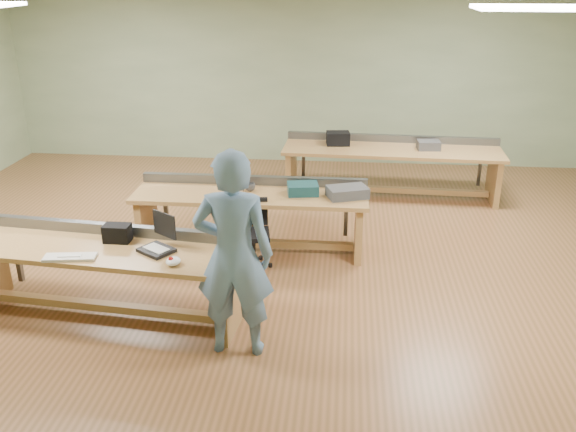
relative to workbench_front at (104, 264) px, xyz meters
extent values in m
plane|color=brown|center=(1.40, 1.49, -0.56)|extent=(10.00, 10.00, 0.00)
cube|color=#93A57D|center=(1.40, 5.49, 0.94)|extent=(10.00, 0.04, 3.00)
cube|color=#93A57D|center=(1.40, -2.51, 0.94)|extent=(10.00, 0.04, 3.00)
cube|color=white|center=(3.90, -0.01, 2.41)|extent=(1.20, 0.50, 0.03)
cube|color=#AE7F49|center=(0.00, -0.04, 0.17)|extent=(2.89, 1.02, 0.05)
cube|color=#AE7F49|center=(1.30, -0.16, -0.21)|extent=(0.14, 0.66, 0.70)
cube|color=#AE7F49|center=(0.00, -0.04, -0.46)|extent=(2.53, 0.34, 0.08)
cube|color=#54585C|center=(0.03, 0.30, 0.25)|extent=(2.82, 0.35, 0.11)
cube|color=#AE7F49|center=(1.21, 1.63, 0.17)|extent=(2.82, 0.76, 0.05)
cube|color=#AE7F49|center=(-0.10, 1.62, -0.21)|extent=(0.08, 0.65, 0.70)
cube|color=#AE7F49|center=(2.52, 1.63, -0.21)|extent=(0.08, 0.65, 0.70)
cube|color=#AE7F49|center=(1.21, 1.63, -0.46)|extent=(2.52, 0.11, 0.08)
cube|color=#54585C|center=(1.21, 1.96, 0.25)|extent=(2.82, 0.09, 0.11)
cube|color=#AE7F49|center=(3.03, 3.76, 0.17)|extent=(3.28, 1.00, 0.05)
cube|color=#AE7F49|center=(1.51, 3.82, -0.21)|extent=(0.11, 0.77, 0.70)
cube|color=#AE7F49|center=(4.56, 3.70, -0.21)|extent=(0.11, 0.77, 0.70)
cube|color=#AE7F49|center=(3.03, 3.76, -0.46)|extent=(2.95, 0.22, 0.08)
cube|color=#54585C|center=(3.05, 4.16, 0.25)|extent=(3.25, 0.21, 0.11)
imported|color=slate|center=(1.40, -0.49, 0.40)|extent=(0.70, 0.47, 1.91)
cube|color=black|center=(0.57, -0.07, 0.21)|extent=(0.39, 0.38, 0.03)
cube|color=black|center=(0.64, 0.03, 0.44)|extent=(0.26, 0.18, 0.24)
cube|color=beige|center=(-0.19, -0.29, 0.21)|extent=(0.49, 0.23, 0.03)
ellipsoid|color=white|center=(0.80, -0.31, 0.23)|extent=(0.18, 0.19, 0.07)
cube|color=black|center=(0.12, 0.13, 0.28)|extent=(0.26, 0.16, 0.18)
cylinder|color=black|center=(1.31, 1.18, -0.36)|extent=(0.05, 0.05, 0.39)
cube|color=black|center=(1.31, 1.18, -0.14)|extent=(0.43, 0.43, 0.05)
cube|color=black|center=(1.28, 1.35, 0.07)|extent=(0.36, 0.10, 0.34)
cylinder|color=black|center=(1.31, 1.18, -0.53)|extent=(0.50, 0.50, 0.05)
cube|color=#12383D|center=(1.84, 1.67, 0.26)|extent=(0.40, 0.33, 0.13)
cube|color=#3B3C3E|center=(2.37, 1.61, 0.26)|extent=(0.53, 0.43, 0.12)
imported|color=#3B3C3E|center=(1.20, 1.72, 0.24)|extent=(0.15, 0.15, 0.10)
cylinder|color=silver|center=(1.09, 1.71, 0.25)|extent=(0.06, 0.06, 0.11)
cube|color=black|center=(2.22, 3.91, 0.29)|extent=(0.37, 0.29, 0.20)
cube|color=#3B3C3E|center=(3.56, 3.78, 0.26)|extent=(0.34, 0.26, 0.13)
camera|label=1|loc=(2.32, -5.17, 2.70)|focal=38.00mm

